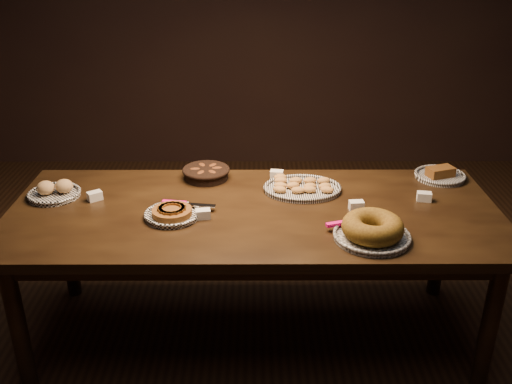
{
  "coord_description": "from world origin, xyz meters",
  "views": [
    {
      "loc": [
        0.0,
        -2.49,
        2.0
      ],
      "look_at": [
        0.01,
        0.05,
        0.82
      ],
      "focal_mm": 40.0,
      "sensor_mm": 36.0,
      "label": 1
    }
  ],
  "objects_px": {
    "apple_tart_plate": "(172,213)",
    "madeleine_platter": "(302,187)",
    "bundt_cake_plate": "(372,230)",
    "buffet_table": "(254,223)"
  },
  "relations": [
    {
      "from": "bundt_cake_plate",
      "to": "madeleine_platter",
      "type": "bearing_deg",
      "value": 105.82
    },
    {
      "from": "apple_tart_plate",
      "to": "madeleine_platter",
      "type": "xyz_separation_m",
      "value": [
        0.64,
        0.3,
        -0.0
      ]
    },
    {
      "from": "apple_tart_plate",
      "to": "madeleine_platter",
      "type": "bearing_deg",
      "value": 34.75
    },
    {
      "from": "apple_tart_plate",
      "to": "madeleine_platter",
      "type": "height_order",
      "value": "apple_tart_plate"
    },
    {
      "from": "madeleine_platter",
      "to": "apple_tart_plate",
      "type": "bearing_deg",
      "value": -145.71
    },
    {
      "from": "apple_tart_plate",
      "to": "buffet_table",
      "type": "bearing_deg",
      "value": 21.15
    },
    {
      "from": "buffet_table",
      "to": "madeleine_platter",
      "type": "distance_m",
      "value": 0.35
    },
    {
      "from": "madeleine_platter",
      "to": "bundt_cake_plate",
      "type": "relative_size",
      "value": 1.09
    },
    {
      "from": "apple_tart_plate",
      "to": "bundt_cake_plate",
      "type": "xyz_separation_m",
      "value": [
        0.91,
        -0.21,
        0.02
      ]
    },
    {
      "from": "bundt_cake_plate",
      "to": "apple_tart_plate",
      "type": "bearing_deg",
      "value": 154.96
    }
  ]
}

